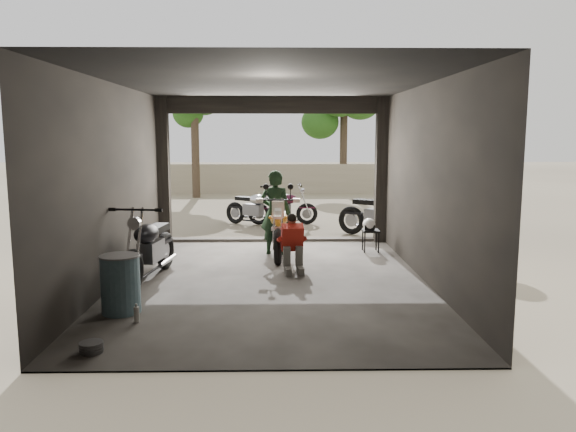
{
  "coord_description": "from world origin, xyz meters",
  "views": [
    {
      "loc": [
        0.1,
        -8.92,
        2.39
      ],
      "look_at": [
        0.28,
        0.6,
        1.0
      ],
      "focal_mm": 35.0,
      "sensor_mm": 36.0,
      "label": 1
    }
  ],
  "objects_px": {
    "outside_bike_c": "(381,210)",
    "stool": "(371,233)",
    "sign_post": "(451,183)",
    "outside_bike_a": "(255,205)",
    "rider": "(275,213)",
    "mechanic": "(293,245)",
    "left_bike": "(150,242)",
    "helmet": "(369,224)",
    "outside_bike_b": "(283,204)",
    "oil_drum": "(121,285)",
    "main_bike": "(279,226)"
  },
  "relations": [
    {
      "from": "main_bike",
      "to": "outside_bike_c",
      "type": "distance_m",
      "value": 3.12
    },
    {
      "from": "main_bike",
      "to": "rider",
      "type": "distance_m",
      "value": 0.31
    },
    {
      "from": "outside_bike_c",
      "to": "sign_post",
      "type": "distance_m",
      "value": 2.05
    },
    {
      "from": "left_bike",
      "to": "mechanic",
      "type": "relative_size",
      "value": 1.92
    },
    {
      "from": "outside_bike_c",
      "to": "mechanic",
      "type": "height_order",
      "value": "outside_bike_c"
    },
    {
      "from": "outside_bike_c",
      "to": "helmet",
      "type": "relative_size",
      "value": 7.04
    },
    {
      "from": "outside_bike_c",
      "to": "sign_post",
      "type": "xyz_separation_m",
      "value": [
        1.15,
        -1.51,
        0.76
      ]
    },
    {
      "from": "mechanic",
      "to": "stool",
      "type": "relative_size",
      "value": 2.1
    },
    {
      "from": "outside_bike_c",
      "to": "stool",
      "type": "distance_m",
      "value": 1.74
    },
    {
      "from": "outside_bike_b",
      "to": "mechanic",
      "type": "bearing_deg",
      "value": -179.35
    },
    {
      "from": "stool",
      "to": "main_bike",
      "type": "bearing_deg",
      "value": -168.26
    },
    {
      "from": "outside_bike_a",
      "to": "rider",
      "type": "height_order",
      "value": "rider"
    },
    {
      "from": "helmet",
      "to": "rider",
      "type": "bearing_deg",
      "value": -179.38
    },
    {
      "from": "outside_bike_c",
      "to": "helmet",
      "type": "xyz_separation_m",
      "value": [
        -0.54,
        -1.69,
        -0.06
      ]
    },
    {
      "from": "left_bike",
      "to": "mechanic",
      "type": "bearing_deg",
      "value": 18.46
    },
    {
      "from": "sign_post",
      "to": "helmet",
      "type": "bearing_deg",
      "value": -163.95
    },
    {
      "from": "outside_bike_b",
      "to": "oil_drum",
      "type": "height_order",
      "value": "outside_bike_b"
    },
    {
      "from": "outside_bike_a",
      "to": "helmet",
      "type": "xyz_separation_m",
      "value": [
        2.46,
        -3.45,
        0.03
      ]
    },
    {
      "from": "mechanic",
      "to": "sign_post",
      "type": "distance_m",
      "value": 3.86
    },
    {
      "from": "outside_bike_a",
      "to": "stool",
      "type": "xyz_separation_m",
      "value": [
        2.5,
        -3.42,
        -0.16
      ]
    },
    {
      "from": "outside_bike_b",
      "to": "helmet",
      "type": "relative_size",
      "value": 5.92
    },
    {
      "from": "outside_bike_a",
      "to": "helmet",
      "type": "distance_m",
      "value": 4.24
    },
    {
      "from": "mechanic",
      "to": "outside_bike_a",
      "type": "bearing_deg",
      "value": 94.26
    },
    {
      "from": "left_bike",
      "to": "helmet",
      "type": "xyz_separation_m",
      "value": [
        3.96,
        2.09,
        -0.05
      ]
    },
    {
      "from": "mechanic",
      "to": "stool",
      "type": "distance_m",
      "value": 2.34
    },
    {
      "from": "outside_bike_b",
      "to": "sign_post",
      "type": "height_order",
      "value": "sign_post"
    },
    {
      "from": "rider",
      "to": "oil_drum",
      "type": "distance_m",
      "value": 4.26
    },
    {
      "from": "stool",
      "to": "mechanic",
      "type": "bearing_deg",
      "value": -134.29
    },
    {
      "from": "outside_bike_a",
      "to": "sign_post",
      "type": "height_order",
      "value": "sign_post"
    },
    {
      "from": "rider",
      "to": "left_bike",
      "type": "bearing_deg",
      "value": 54.61
    },
    {
      "from": "stool",
      "to": "outside_bike_c",
      "type": "bearing_deg",
      "value": 73.2
    },
    {
      "from": "stool",
      "to": "sign_post",
      "type": "distance_m",
      "value": 1.94
    },
    {
      "from": "helmet",
      "to": "sign_post",
      "type": "bearing_deg",
      "value": 1.87
    },
    {
      "from": "rider",
      "to": "outside_bike_a",
      "type": "bearing_deg",
      "value": -69.83
    },
    {
      "from": "outside_bike_a",
      "to": "stool",
      "type": "bearing_deg",
      "value": -109.06
    },
    {
      "from": "main_bike",
      "to": "outside_bike_b",
      "type": "height_order",
      "value": "main_bike"
    },
    {
      "from": "main_bike",
      "to": "mechanic",
      "type": "distance_m",
      "value": 1.31
    },
    {
      "from": "left_bike",
      "to": "outside_bike_c",
      "type": "bearing_deg",
      "value": 47.68
    },
    {
      "from": "left_bike",
      "to": "oil_drum",
      "type": "distance_m",
      "value": 1.79
    },
    {
      "from": "outside_bike_a",
      "to": "outside_bike_b",
      "type": "height_order",
      "value": "outside_bike_a"
    },
    {
      "from": "mechanic",
      "to": "left_bike",
      "type": "bearing_deg",
      "value": -174.62
    },
    {
      "from": "outside_bike_c",
      "to": "stool",
      "type": "height_order",
      "value": "outside_bike_c"
    },
    {
      "from": "main_bike",
      "to": "rider",
      "type": "relative_size",
      "value": 1.09
    },
    {
      "from": "outside_bike_b",
      "to": "outside_bike_c",
      "type": "bearing_deg",
      "value": -131.73
    },
    {
      "from": "left_bike",
      "to": "outside_bike_c",
      "type": "relative_size",
      "value": 0.99
    },
    {
      "from": "oil_drum",
      "to": "helmet",
      "type": "bearing_deg",
      "value": 44.29
    },
    {
      "from": "outside_bike_c",
      "to": "helmet",
      "type": "bearing_deg",
      "value": -162.41
    },
    {
      "from": "left_bike",
      "to": "helmet",
      "type": "relative_size",
      "value": 6.96
    },
    {
      "from": "outside_bike_c",
      "to": "helmet",
      "type": "distance_m",
      "value": 1.77
    },
    {
      "from": "outside_bike_a",
      "to": "helmet",
      "type": "height_order",
      "value": "outside_bike_a"
    }
  ]
}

